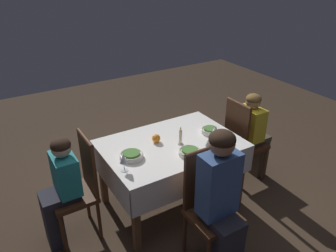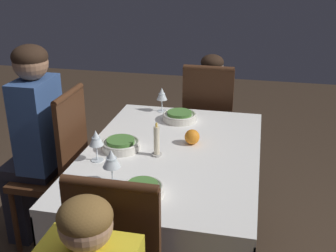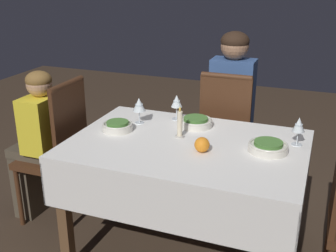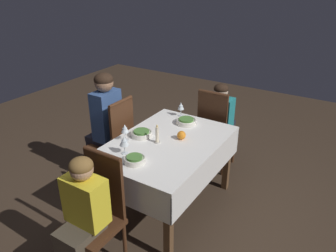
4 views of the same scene
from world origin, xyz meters
name	(u,v)px [view 2 (image 2 of 4)]	position (x,y,z in m)	size (l,w,h in m)	color
dining_table	(172,168)	(0.00, 0.00, 0.63)	(1.30, 0.90, 0.73)	white
chair_south	(59,165)	(-0.07, -0.69, 0.53)	(0.37, 0.38, 0.99)	#472816
chair_west	(208,124)	(-0.89, 0.08, 0.53)	(0.38, 0.37, 0.99)	#472816
person_adult_denim	(32,137)	(-0.07, -0.84, 0.70)	(0.30, 0.34, 1.23)	#282833
person_child_teal	(211,113)	(-1.05, 0.08, 0.56)	(0.33, 0.30, 1.02)	#282833
bowl_south	(121,144)	(0.03, -0.27, 0.75)	(0.20, 0.20, 0.06)	silver
wine_glass_south	(96,139)	(0.18, -0.34, 0.84)	(0.07, 0.07, 0.16)	white
bowl_east	(143,189)	(0.44, -0.03, 0.75)	(0.18, 0.18, 0.06)	silver
wine_glass_east	(111,159)	(0.37, -0.19, 0.84)	(0.08, 0.08, 0.16)	white
bowl_west	(179,116)	(-0.44, -0.04, 0.75)	(0.21, 0.21, 0.06)	silver
wine_glass_west	(162,95)	(-0.57, -0.18, 0.84)	(0.07, 0.07, 0.16)	white
candle_centerpiece	(157,143)	(0.06, -0.06, 0.80)	(0.05, 0.05, 0.18)	beige
orange_fruit	(192,137)	(-0.11, 0.09, 0.77)	(0.08, 0.08, 0.08)	orange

